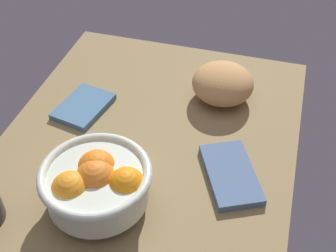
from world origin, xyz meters
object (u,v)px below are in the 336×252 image
Objects in this scene: bread_loaf at (223,83)px; napkin_folded at (84,106)px; napkin_spare at (231,174)px; fruit_bowl at (97,183)px.

napkin_folded is at bearing -66.79° from bread_loaf.
napkin_spare is (10.84, 34.70, 0.10)cm from napkin_folded.
napkin_spare is (-12.79, 21.16, -5.05)cm from fruit_bowl.
bread_loaf is 24.11cm from napkin_spare.
napkin_folded is 36.36cm from napkin_spare.
fruit_bowl is at bearing 29.82° from napkin_folded.
bread_loaf is 0.88× the size of napkin_spare.
bread_loaf is 31.22cm from napkin_folded.
napkin_spare is at bearing 121.15° from fruit_bowl.
napkin_spare is at bearing 14.99° from bread_loaf.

